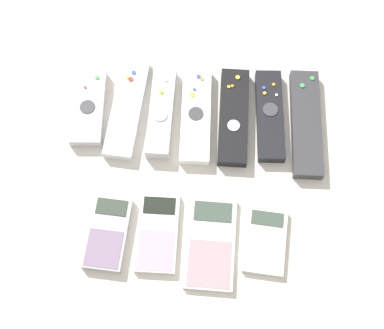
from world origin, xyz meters
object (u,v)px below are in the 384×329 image
object	(u,v)px
calculator_1	(157,233)
calculator_2	(211,243)
calculator_3	(265,241)
remote_3	(196,115)
calculator_0	(108,233)
remote_6	(306,123)
remote_5	(270,115)
remote_4	(234,117)
remote_2	(161,111)
remote_1	(127,108)
remote_0	(89,107)

from	to	relation	value
calculator_1	calculator_2	bearing A→B (deg)	-7.74
calculator_1	calculator_3	xyz separation A→B (m)	(0.18, -0.00, -0.00)
remote_3	calculator_3	xyz separation A→B (m)	(0.13, -0.23, -0.00)
remote_3	calculator_0	bearing A→B (deg)	-121.99
remote_3	remote_6	world-z (taller)	same
remote_3	remote_5	distance (m)	0.14
remote_5	remote_6	bearing A→B (deg)	-13.19
remote_4	calculator_0	bearing A→B (deg)	-131.53
remote_5	calculator_1	size ratio (longest dim) A/B	1.34
remote_6	remote_2	bearing A→B (deg)	177.40
calculator_2	calculator_3	bearing A→B (deg)	6.75
remote_5	remote_1	bearing A→B (deg)	177.30
remote_0	calculator_0	world-z (taller)	remote_0
remote_3	calculator_1	xyz separation A→B (m)	(-0.05, -0.23, -0.00)
calculator_3	remote_5	bearing A→B (deg)	93.13
remote_3	calculator_1	bearing A→B (deg)	-104.60
remote_5	calculator_2	size ratio (longest dim) A/B	1.16
remote_2	remote_6	xyz separation A→B (m)	(0.27, -0.00, -0.00)
remote_2	calculator_3	xyz separation A→B (m)	(0.20, -0.23, -0.01)
remote_1	calculator_3	distance (m)	0.35
remote_2	remote_3	bearing A→B (deg)	-1.09
remote_2	remote_0	bearing A→B (deg)	179.48
remote_5	calculator_3	xyz separation A→B (m)	(-0.00, -0.24, -0.00)
remote_0	calculator_3	xyz separation A→B (m)	(0.34, -0.23, -0.00)
remote_2	remote_4	distance (m)	0.13
remote_4	remote_5	bearing A→B (deg)	6.29
calculator_2	remote_3	bearing A→B (deg)	100.40
remote_2	remote_4	xyz separation A→B (m)	(0.13, -0.00, -0.00)
remote_0	remote_2	xyz separation A→B (m)	(0.14, -0.00, 0.00)
remote_3	remote_4	size ratio (longest dim) A/B	1.01
remote_5	remote_6	distance (m)	0.07
calculator_1	calculator_3	distance (m)	0.18
remote_3	calculator_1	world-z (taller)	remote_3
calculator_0	calculator_3	size ratio (longest dim) A/B	1.12
remote_1	calculator_1	distance (m)	0.25
remote_6	remote_3	bearing A→B (deg)	177.41
remote_1	calculator_3	xyz separation A→B (m)	(0.26, -0.24, -0.00)
calculator_0	calculator_2	world-z (taller)	calculator_0
remote_4	calculator_0	world-z (taller)	remote_4
calculator_0	calculator_1	size ratio (longest dim) A/B	0.95
calculator_3	calculator_0	bearing A→B (deg)	-174.92
calculator_1	remote_4	bearing A→B (deg)	61.51
remote_0	remote_1	xyz separation A→B (m)	(0.07, 0.00, -0.00)
remote_1	remote_3	bearing A→B (deg)	1.06
calculator_2	remote_6	bearing A→B (deg)	56.14
remote_2	remote_3	world-z (taller)	remote_2
remote_1	remote_3	world-z (taller)	same
remote_3	remote_5	xyz separation A→B (m)	(0.14, 0.01, 0.00)
remote_2	calculator_2	size ratio (longest dim) A/B	1.14
calculator_0	calculator_1	world-z (taller)	calculator_0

